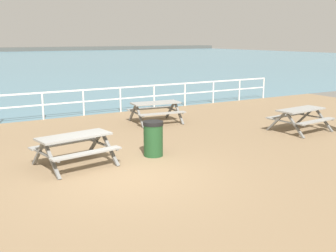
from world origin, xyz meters
TOP-DOWN VIEW (x-y plane):
  - ground_plane at (0.00, 0.00)m, footprint 30.00×24.00m
  - seaward_railing at (0.00, 7.75)m, footprint 23.07×0.07m
  - picnic_table_near_left at (7.03, 1.22)m, footprint 1.94×1.69m
  - picnic_table_near_right at (3.49, 4.99)m, footprint 1.94×1.70m
  - picnic_table_far_left at (-0.81, 1.35)m, footprint 2.02×1.78m
  - litter_bin at (1.29, 1.12)m, footprint 0.55×0.55m

SIDE VIEW (x-z plane):
  - ground_plane at x=0.00m, z-range -0.20..0.00m
  - litter_bin at x=1.29m, z-range 0.00..0.95m
  - picnic_table_near_left at x=7.03m, z-range 0.19..0.98m
  - picnic_table_near_right at x=3.49m, z-range 0.19..0.98m
  - picnic_table_far_left at x=-0.81m, z-range 0.19..0.98m
  - seaward_railing at x=0.00m, z-range 0.20..1.28m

